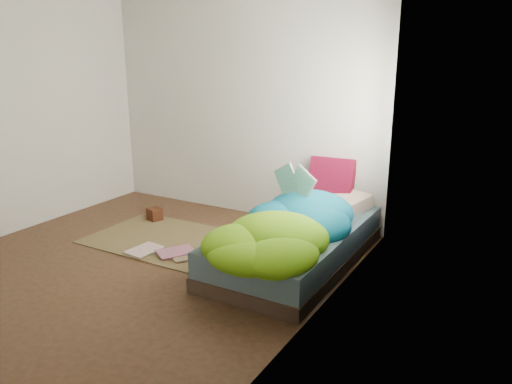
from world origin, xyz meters
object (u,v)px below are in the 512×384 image
open_book (294,171)px  wooden_box (155,214)px  bed (296,245)px  floor_book_a (136,248)px  floor_book_b (172,248)px  pillow_magenta (331,180)px

open_book → wooden_box: bearing=-164.1°
bed → floor_book_a: (-1.48, -0.53, -0.14)m
floor_book_a → floor_book_b: floor_book_b is taller
wooden_box → bed: bearing=-6.9°
floor_book_a → floor_book_b: size_ratio=0.97×
pillow_magenta → floor_book_b: size_ratio=1.35×
pillow_magenta → floor_book_a: (-1.45, -1.44, -0.55)m
pillow_magenta → open_book: bearing=-104.5°
wooden_box → floor_book_b: size_ratio=0.41×
open_book → wooden_box: size_ratio=2.92×
bed → open_book: open_book is taller
bed → floor_book_b: bearing=-162.3°
floor_book_a → floor_book_b: 0.36m
wooden_box → floor_book_b: 0.95m
pillow_magenta → floor_book_b: bearing=-137.3°
wooden_box → floor_book_b: (0.73, -0.60, -0.05)m
open_book → floor_book_a: (-1.34, -0.75, -0.78)m
bed → wooden_box: 1.91m
pillow_magenta → wooden_box: 2.05m
open_book → floor_book_b: (-1.03, -0.58, -0.78)m
wooden_box → floor_book_b: bearing=-39.4°
wooden_box → floor_book_a: (0.42, -0.76, -0.06)m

